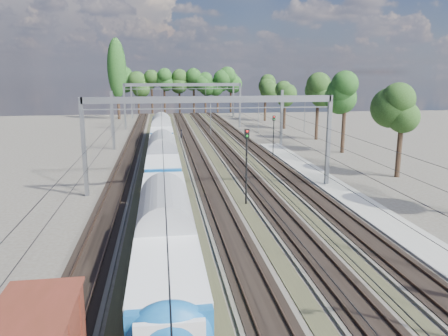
{
  "coord_description": "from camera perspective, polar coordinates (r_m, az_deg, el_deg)",
  "views": [
    {
      "loc": [
        -4.58,
        -10.08,
        11.16
      ],
      "look_at": [
        0.87,
        27.44,
        2.8
      ],
      "focal_mm": 35.0,
      "sensor_mm": 36.0,
      "label": 1
    }
  ],
  "objects": [
    {
      "name": "catenary",
      "position": [
        63.14,
        -3.81,
        8.08
      ],
      "size": [
        25.65,
        130.0,
        9.0
      ],
      "color": "gray",
      "rests_on": "ground"
    },
    {
      "name": "signal_far",
      "position": [
        58.16,
        6.5,
        4.82
      ],
      "size": [
        0.36,
        0.33,
        5.58
      ],
      "rotation": [
        0.0,
        0.0,
        0.08
      ],
      "color": "black",
      "rests_on": "ground"
    },
    {
      "name": "poplar",
      "position": [
        108.53,
        -13.84,
        12.47
      ],
      "size": [
        4.4,
        4.4,
        19.04
      ],
      "color": "black",
      "rests_on": "ground"
    },
    {
      "name": "emu_train",
      "position": [
        46.66,
        -8.03,
        1.89
      ],
      "size": [
        3.16,
        66.72,
        4.62
      ],
      "color": "black",
      "rests_on": "ground"
    },
    {
      "name": "platform",
      "position": [
        36.06,
        19.69,
        -6.09
      ],
      "size": [
        3.0,
        70.0,
        0.3
      ],
      "primitive_type": "cube",
      "color": "gray",
      "rests_on": "ground"
    },
    {
      "name": "worker",
      "position": [
        74.55,
        -5.56,
        4.4
      ],
      "size": [
        0.5,
        0.66,
        1.64
      ],
      "primitive_type": "imported",
      "rotation": [
        0.0,
        0.0,
        1.38
      ],
      "color": "black",
      "rests_on": "ground"
    },
    {
      "name": "tree_belt",
      "position": [
        104.46,
        -2.66,
        10.87
      ],
      "size": [
        39.58,
        98.68,
        12.08
      ],
      "color": "black",
      "rests_on": "ground"
    },
    {
      "name": "track_bed",
      "position": [
        56.36,
        -3.44,
        1.09
      ],
      "size": [
        21.0,
        130.0,
        0.34
      ],
      "color": "#47423A",
      "rests_on": "ground"
    },
    {
      "name": "signal_near",
      "position": [
        36.77,
        2.96,
        1.4
      ],
      "size": [
        0.41,
        0.38,
        6.53
      ],
      "rotation": [
        0.0,
        0.0,
        -0.05
      ],
      "color": "black",
      "rests_on": "ground"
    }
  ]
}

